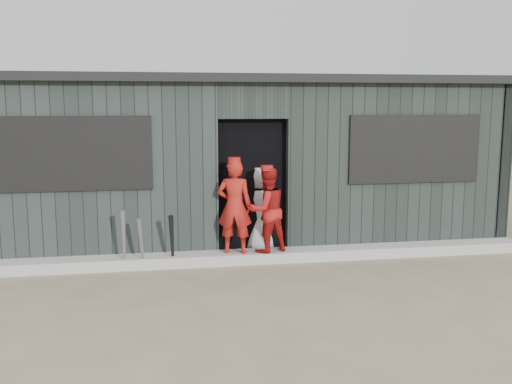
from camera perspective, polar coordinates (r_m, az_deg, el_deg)
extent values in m
plane|color=#776B52|center=(6.41, 2.78, -11.33)|extent=(80.00, 80.00, 0.00)
cube|color=#A4A49F|center=(8.09, -0.02, -6.47)|extent=(8.00, 0.36, 0.15)
cone|color=gray|center=(7.76, -13.08, -4.73)|extent=(0.07, 0.22, 0.84)
cone|color=gray|center=(7.74, -11.40, -5.10)|extent=(0.11, 0.27, 0.74)
cone|color=black|center=(7.79, -8.39, -4.89)|extent=(0.10, 0.28, 0.75)
imported|color=#A71C14|center=(7.87, -2.16, -1.45)|extent=(0.54, 0.42, 1.31)
imported|color=#A71714|center=(7.94, 1.07, -1.79)|extent=(0.70, 0.62, 1.19)
imported|color=#B8B8B8|center=(8.41, 0.24, -1.79)|extent=(0.71, 0.52, 1.32)
cube|color=black|center=(9.52, -1.74, 2.73)|extent=(7.60, 2.70, 2.20)
cube|color=#2B3331|center=(8.08, -16.30, 1.66)|extent=(3.50, 0.20, 2.50)
cube|color=#272F2C|center=(8.79, 14.29, 2.29)|extent=(3.50, 0.20, 2.50)
cube|color=#272F2C|center=(8.08, -0.36, 9.12)|extent=(1.00, 0.20, 0.50)
cube|color=#29312F|center=(10.77, 19.31, 3.22)|extent=(0.20, 3.00, 2.50)
cube|color=#2C3431|center=(10.90, -2.77, 3.76)|extent=(8.00, 0.20, 2.50)
cube|color=black|center=(9.47, -1.77, 10.94)|extent=(8.30, 3.30, 0.12)
cube|color=black|center=(7.95, -17.57, 3.66)|extent=(2.00, 0.04, 1.00)
cube|color=black|center=(8.71, 15.58, 4.17)|extent=(2.00, 0.04, 1.00)
cube|color=black|center=(8.52, -3.45, 3.02)|extent=(0.17, 0.17, 0.84)
cube|color=black|center=(8.64, -0.18, 2.79)|extent=(0.26, 0.23, 0.91)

